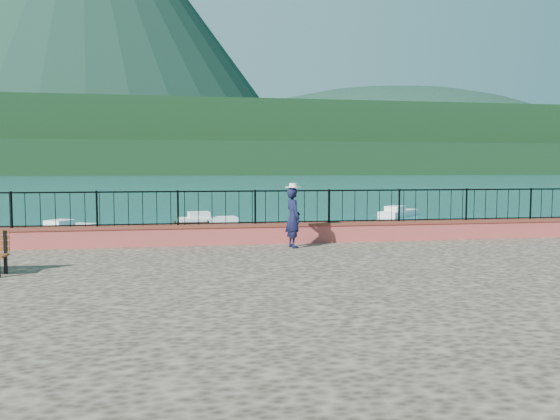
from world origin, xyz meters
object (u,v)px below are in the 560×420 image
object	(u,v)px
boat_1	(281,234)
boat_3	(67,226)
boat_5	(398,211)
boat_0	(177,249)
boat_2	(341,232)
person	(293,218)
boat_4	(208,218)

from	to	relation	value
boat_1	boat_3	size ratio (longest dim) A/B	1.05
boat_5	boat_0	bearing A→B (deg)	-177.82
boat_3	boat_0	bearing A→B (deg)	-117.40
boat_1	boat_5	size ratio (longest dim) A/B	0.86
boat_3	boat_2	bearing A→B (deg)	-80.65
boat_1	boat_5	xyz separation A→B (m)	(10.65, 12.20, 0.00)
person	boat_2	size ratio (longest dim) A/B	0.40
boat_2	person	bearing A→B (deg)	-158.22
boat_1	boat_2	bearing A→B (deg)	24.43
boat_1	boat_4	xyz separation A→B (m)	(-3.00, 8.91, 0.00)
boat_5	boat_3	bearing A→B (deg)	154.21
person	boat_3	bearing A→B (deg)	20.07
boat_0	boat_5	xyz separation A→B (m)	(15.30, 16.17, 0.00)
boat_2	boat_4	world-z (taller)	same
person	boat_1	distance (m)	10.12
boat_3	boat_4	distance (m)	8.34
boat_2	boat_4	distance (m)	10.62
boat_4	boat_0	bearing A→B (deg)	-105.25
boat_2	boat_1	bearing A→B (deg)	136.13
boat_0	boat_4	bearing A→B (deg)	88.66
boat_4	boat_1	bearing A→B (deg)	-79.32
person	boat_3	world-z (taller)	person
boat_2	boat_5	bearing A→B (deg)	12.41
boat_3	boat_4	bearing A→B (deg)	-32.70
person	boat_0	xyz separation A→B (m)	(-3.25, 5.92, -1.63)
person	boat_3	size ratio (longest dim) A/B	0.49
boat_4	boat_5	size ratio (longest dim) A/B	0.86
boat_1	boat_3	bearing A→B (deg)	177.23
boat_2	boat_5	distance (m)	14.43
boat_3	boat_4	size ratio (longest dim) A/B	0.95
boat_1	boat_3	distance (m)	11.61
boat_3	boat_5	world-z (taller)	same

